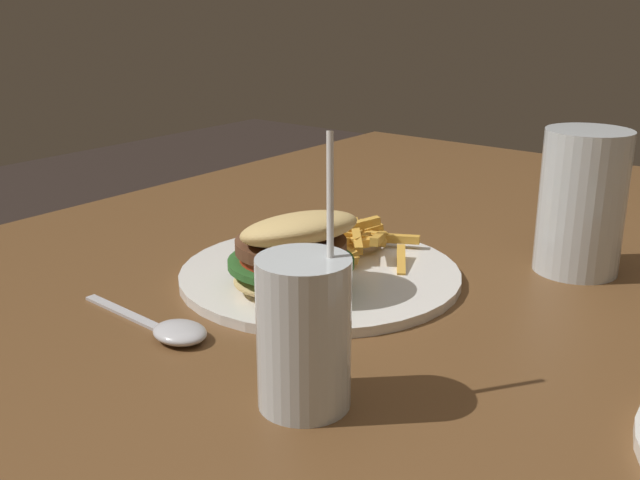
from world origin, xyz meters
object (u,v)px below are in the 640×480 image
at_px(beer_glass, 581,206).
at_px(spoon, 174,330).
at_px(juice_glass, 304,338).
at_px(meal_plate_near, 309,261).

bearing_deg(beer_glass, spoon, -29.49).
distance_m(beer_glass, juice_glass, 0.40).
distance_m(beer_glass, spoon, 0.44).
bearing_deg(meal_plate_near, juice_glass, 37.89).
relative_size(beer_glass, juice_glass, 0.77).
xyz_separation_m(beer_glass, juice_glass, (0.40, -0.06, -0.02)).
height_order(beer_glass, juice_glass, juice_glass).
bearing_deg(meal_plate_near, beer_glass, 137.87).
bearing_deg(juice_glass, spoon, -95.54).
height_order(meal_plate_near, juice_glass, juice_glass).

